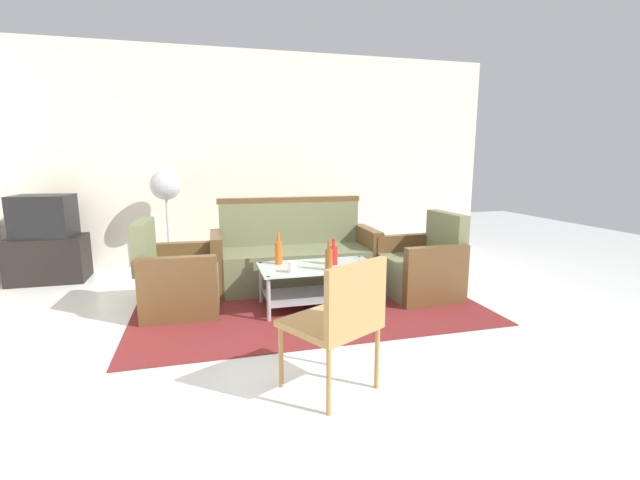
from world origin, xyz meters
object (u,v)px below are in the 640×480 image
(couch, at_px, (294,258))
(bottle_brown, at_px, (329,259))
(coffee_table, at_px, (318,280))
(tv_stand, at_px, (49,259))
(pedestal_fan, at_px, (166,191))
(wicker_chair, at_px, (340,316))
(cup, at_px, (292,267))
(armchair_left, at_px, (178,281))
(armchair_right, at_px, (422,269))
(television, at_px, (44,216))
(bottle_red, at_px, (334,255))
(bottle_orange, at_px, (279,252))

(couch, distance_m, bottle_brown, 0.98)
(couch, bearing_deg, bottle_brown, 98.90)
(coffee_table, xyz_separation_m, tv_stand, (-2.78, 1.69, -0.01))
(tv_stand, distance_m, pedestal_fan, 1.53)
(bottle_brown, xyz_separation_m, pedestal_fan, (-1.51, 1.92, 0.50))
(bottle_brown, bearing_deg, wicker_chair, -103.39)
(couch, distance_m, pedestal_fan, 1.83)
(cup, relative_size, tv_stand, 0.12)
(couch, height_order, tv_stand, couch)
(couch, bearing_deg, armchair_left, 25.23)
(armchair_right, xyz_separation_m, television, (-3.91, 1.62, 0.47))
(couch, xyz_separation_m, bottle_red, (0.22, -0.76, 0.19))
(pedestal_fan, bearing_deg, coffee_table, -50.13)
(couch, distance_m, cup, 0.98)
(bottle_orange, bearing_deg, tv_stand, 148.02)
(armchair_left, xyz_separation_m, pedestal_fan, (-0.17, 1.50, 0.73))
(bottle_brown, height_order, bottle_red, bottle_brown)
(bottle_red, bearing_deg, tv_stand, 150.30)
(tv_stand, bearing_deg, bottle_red, -29.70)
(coffee_table, relative_size, bottle_orange, 3.63)
(television, height_order, pedestal_fan, pedestal_fan)
(bottle_orange, relative_size, bottle_red, 1.21)
(television, bearing_deg, couch, 166.25)
(armchair_left, xyz_separation_m, wicker_chair, (1.02, -1.77, 0.21))
(couch, distance_m, wicker_chair, 2.32)
(bottle_brown, height_order, television, television)
(bottle_orange, distance_m, bottle_red, 0.52)
(bottle_orange, xyz_separation_m, television, (-2.44, 1.52, 0.24))
(television, bearing_deg, cup, 148.17)
(cup, xyz_separation_m, wicker_chair, (0.01, -1.36, 0.03))
(couch, xyz_separation_m, television, (-2.71, 0.92, 0.44))
(couch, distance_m, armchair_left, 1.33)
(tv_stand, relative_size, pedestal_fan, 0.63)
(television, bearing_deg, armchair_left, 140.87)
(bottle_red, height_order, television, television)
(coffee_table, bearing_deg, wicker_chair, -99.87)
(couch, height_order, television, television)
(coffee_table, relative_size, bottle_brown, 4.03)
(couch, bearing_deg, cup, 78.82)
(armchair_left, height_order, tv_stand, armchair_left)
(armchair_right, relative_size, bottle_orange, 2.81)
(couch, bearing_deg, television, -17.15)
(armchair_right, height_order, television, television)
(bottle_red, height_order, wicker_chair, wicker_chair)
(cup, bearing_deg, bottle_brown, -0.21)
(bottle_orange, relative_size, tv_stand, 0.38)
(television, bearing_deg, bottle_orange, 152.94)
(armchair_left, height_order, pedestal_fan, pedestal_fan)
(television, bearing_deg, tv_stand, 90.00)
(armchair_left, bearing_deg, armchair_right, 88.95)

